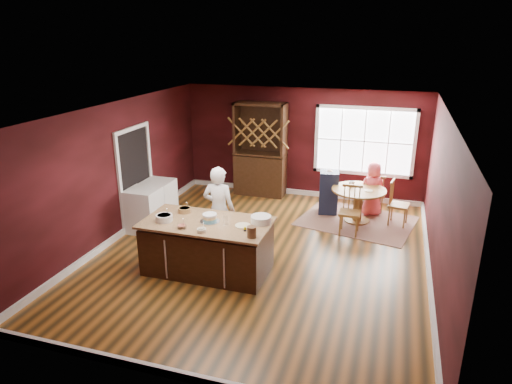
% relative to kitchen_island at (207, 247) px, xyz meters
% --- Properties ---
extents(room_shell, '(7.00, 7.00, 7.00)m').
position_rel_kitchen_island_xyz_m(room_shell, '(0.72, 0.90, 0.91)').
color(room_shell, brown).
rests_on(room_shell, ground).
extents(window, '(2.36, 0.10, 1.66)m').
position_rel_kitchen_island_xyz_m(window, '(2.22, 4.37, 1.06)').
color(window, white).
rests_on(window, room_shell).
extents(doorway, '(0.08, 1.26, 2.13)m').
position_rel_kitchen_island_xyz_m(doorway, '(-2.25, 1.50, 0.59)').
color(doorway, white).
rests_on(doorway, room_shell).
extents(kitchen_island, '(2.17, 1.14, 0.92)m').
position_rel_kitchen_island_xyz_m(kitchen_island, '(0.00, 0.00, 0.00)').
color(kitchen_island, '#3A2215').
rests_on(kitchen_island, ground).
extents(dining_table, '(1.17, 1.17, 0.75)m').
position_rel_kitchen_island_xyz_m(dining_table, '(2.27, 3.01, 0.10)').
color(dining_table, brown).
rests_on(dining_table, ground).
extents(baker, '(0.62, 0.41, 1.67)m').
position_rel_kitchen_island_xyz_m(baker, '(-0.08, 0.77, 0.40)').
color(baker, white).
rests_on(baker, ground).
extents(layer_cake, '(0.34, 0.34, 0.14)m').
position_rel_kitchen_island_xyz_m(layer_cake, '(0.05, 0.03, 0.55)').
color(layer_cake, silver).
rests_on(layer_cake, kitchen_island).
extents(bowl_blue, '(0.29, 0.29, 0.11)m').
position_rel_kitchen_island_xyz_m(bowl_blue, '(-0.70, -0.18, 0.54)').
color(bowl_blue, silver).
rests_on(bowl_blue, kitchen_island).
extents(bowl_yellow, '(0.23, 0.23, 0.09)m').
position_rel_kitchen_island_xyz_m(bowl_yellow, '(-0.54, 0.29, 0.52)').
color(bowl_yellow, '#A57853').
rests_on(bowl_yellow, kitchen_island).
extents(bowl_pink, '(0.15, 0.15, 0.06)m').
position_rel_kitchen_island_xyz_m(bowl_pink, '(-0.28, -0.37, 0.51)').
color(bowl_pink, silver).
rests_on(bowl_pink, kitchen_island).
extents(bowl_olive, '(0.15, 0.15, 0.06)m').
position_rel_kitchen_island_xyz_m(bowl_olive, '(0.09, -0.41, 0.51)').
color(bowl_olive, beige).
rests_on(bowl_olive, kitchen_island).
extents(drinking_glass, '(0.07, 0.07, 0.15)m').
position_rel_kitchen_island_xyz_m(drinking_glass, '(0.34, -0.01, 0.55)').
color(drinking_glass, white).
rests_on(drinking_glass, kitchen_island).
extents(dinner_plate, '(0.26, 0.26, 0.02)m').
position_rel_kitchen_island_xyz_m(dinner_plate, '(0.65, 0.01, 0.49)').
color(dinner_plate, beige).
rests_on(dinner_plate, kitchen_island).
extents(white_tub, '(0.35, 0.35, 0.12)m').
position_rel_kitchen_island_xyz_m(white_tub, '(0.89, 0.24, 0.54)').
color(white_tub, silver).
rests_on(white_tub, kitchen_island).
extents(stoneware_crock, '(0.15, 0.15, 0.18)m').
position_rel_kitchen_island_xyz_m(stoneware_crock, '(0.92, -0.36, 0.57)').
color(stoneware_crock, brown).
rests_on(stoneware_crock, kitchen_island).
extents(toy_figurine, '(0.05, 0.05, 0.08)m').
position_rel_kitchen_island_xyz_m(toy_figurine, '(0.74, -0.17, 0.52)').
color(toy_figurine, yellow).
rests_on(toy_figurine, kitchen_island).
extents(rug, '(2.69, 2.28, 0.01)m').
position_rel_kitchen_island_xyz_m(rug, '(2.27, 3.01, -0.43)').
color(rug, brown).
rests_on(rug, ground).
extents(chair_east, '(0.46, 0.48, 1.00)m').
position_rel_kitchen_island_xyz_m(chair_east, '(3.13, 3.07, 0.06)').
color(chair_east, brown).
rests_on(chair_east, ground).
extents(chair_south, '(0.44, 0.42, 1.03)m').
position_rel_kitchen_island_xyz_m(chair_south, '(2.18, 2.28, 0.08)').
color(chair_south, brown).
rests_on(chair_south, ground).
extents(chair_north, '(0.45, 0.43, 0.92)m').
position_rel_kitchen_island_xyz_m(chair_north, '(2.59, 3.72, 0.02)').
color(chair_north, brown).
rests_on(chair_north, ground).
extents(seated_woman, '(0.71, 0.59, 1.24)m').
position_rel_kitchen_island_xyz_m(seated_woman, '(2.54, 3.50, 0.18)').
color(seated_woman, '#F55362').
rests_on(seated_woman, ground).
extents(high_chair, '(0.48, 0.48, 1.03)m').
position_rel_kitchen_island_xyz_m(high_chair, '(1.58, 3.33, 0.08)').
color(high_chair, black).
rests_on(high_chair, ground).
extents(toddler, '(0.18, 0.14, 0.26)m').
position_rel_kitchen_island_xyz_m(toddler, '(1.52, 3.36, 0.37)').
color(toddler, '#8CA5BF').
rests_on(toddler, high_chair).
extents(table_plate, '(0.19, 0.19, 0.01)m').
position_rel_kitchen_island_xyz_m(table_plate, '(2.48, 2.95, 0.32)').
color(table_plate, beige).
rests_on(table_plate, dining_table).
extents(table_cup, '(0.13, 0.13, 0.10)m').
position_rel_kitchen_island_xyz_m(table_cup, '(2.10, 3.19, 0.36)').
color(table_cup, white).
rests_on(table_cup, dining_table).
extents(hutch, '(1.28, 0.53, 2.34)m').
position_rel_kitchen_island_xyz_m(hutch, '(-0.29, 4.12, 0.73)').
color(hutch, black).
rests_on(hutch, ground).
extents(washer, '(0.63, 0.61, 0.92)m').
position_rel_kitchen_island_xyz_m(washer, '(-1.92, 1.18, 0.02)').
color(washer, white).
rests_on(washer, ground).
extents(dryer, '(0.62, 0.60, 0.90)m').
position_rel_kitchen_island_xyz_m(dryer, '(-1.92, 1.82, 0.01)').
color(dryer, silver).
rests_on(dryer, ground).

